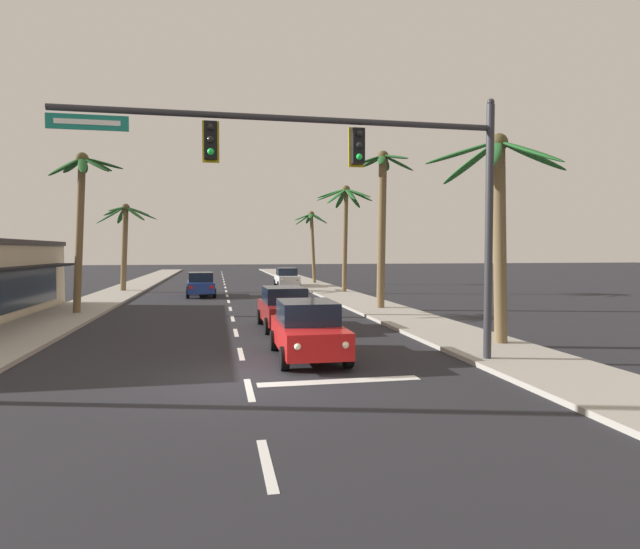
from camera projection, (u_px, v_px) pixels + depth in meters
name	position (u px, v px, depth m)	size (l,w,h in m)	color
ground_plane	(247.00, 380.00, 12.95)	(220.00, 220.00, 0.00)	#232328
sidewalk_right	(351.00, 299.00, 34.05)	(3.20, 110.00, 0.14)	#9E998E
sidewalk_left	(94.00, 303.00, 31.05)	(3.20, 110.00, 0.14)	#9E998E
lane_markings	(237.00, 303.00, 32.01)	(4.28, 87.18, 0.01)	silver
traffic_signal_mast	(364.00, 172.00, 13.92)	(11.49, 0.41, 7.35)	#2D2D33
sedan_lead_at_stop_bar	(308.00, 329.00, 15.50)	(1.97, 4.46, 1.68)	red
sedan_third_in_queue	(284.00, 307.00, 21.50)	(2.02, 4.48, 1.68)	maroon
sedan_oncoming_far	(201.00, 284.00, 36.43)	(2.11, 4.51, 1.68)	navy
sedan_parked_nearest_kerb	(287.00, 278.00, 45.42)	(1.98, 4.46, 1.68)	silver
palm_left_second	(81.00, 198.00, 25.64)	(3.62, 3.59, 7.93)	brown
palm_left_third	(125.00, 230.00, 40.07)	(4.40, 4.44, 6.74)	brown
palm_right_nearest	(499.00, 202.00, 17.15)	(4.81, 4.35, 6.96)	brown
palm_right_second	(382.00, 208.00, 27.90)	(3.36, 3.36, 8.43)	brown
palm_right_third	(345.00, 214.00, 38.88)	(4.46, 4.24, 7.97)	brown
palm_right_farthest	(312.00, 231.00, 49.68)	(3.35, 3.42, 6.88)	brown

